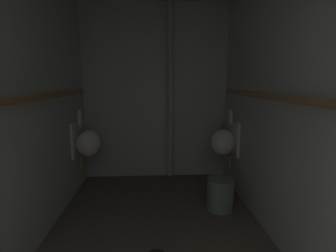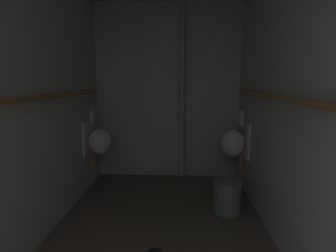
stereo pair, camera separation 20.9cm
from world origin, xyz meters
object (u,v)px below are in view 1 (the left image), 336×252
Objects in this scene: urinal_left_mid at (86,142)px; waste_bin at (220,194)px; urinal_right_mid at (224,141)px; standpipe_back_wall at (170,93)px.

urinal_left_mid is 2.17× the size of waste_bin.
urinal_left_mid and urinal_right_mid have the same top height.
urinal_left_mid is 1.74m from urinal_right_mid.
standpipe_back_wall is 1.53m from waste_bin.
urinal_right_mid is 0.31× the size of standpipe_back_wall.
waste_bin is at bearing -108.08° from urinal_right_mid.
waste_bin is at bearing -63.71° from standpipe_back_wall.
urinal_left_mid is at bearing 178.90° from urinal_right_mid.
standpipe_back_wall is (-0.66, 0.47, 0.59)m from urinal_right_mid.
urinal_right_mid is 2.17× the size of waste_bin.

